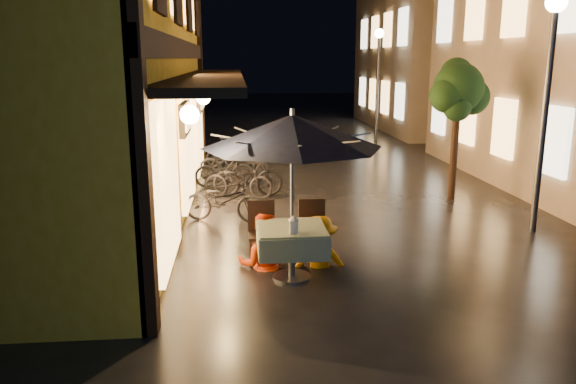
{
  "coord_description": "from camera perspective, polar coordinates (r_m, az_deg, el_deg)",
  "views": [
    {
      "loc": [
        -2.43,
        -7.49,
        3.12
      ],
      "look_at": [
        -1.67,
        0.74,
        1.15
      ],
      "focal_mm": 35.0,
      "sensor_mm": 36.0,
      "label": 1
    }
  ],
  "objects": [
    {
      "name": "bicycle_4",
      "position": [
        14.68,
        -5.57,
        2.96
      ],
      "size": [
        1.85,
        0.72,
        0.96
      ],
      "primitive_type": "imported",
      "rotation": [
        0.0,
        0.0,
        1.52
      ],
      "color": "black",
      "rests_on": "ground"
    },
    {
      "name": "cafe_chair_right",
      "position": [
        8.83,
        2.51,
        -3.6
      ],
      "size": [
        0.42,
        0.42,
        0.97
      ],
      "color": "black",
      "rests_on": "ground"
    },
    {
      "name": "east_building_far",
      "position": [
        27.36,
        16.52,
        13.98
      ],
      "size": [
        7.3,
        10.3,
        7.3
      ],
      "color": "tan",
      "rests_on": "ground"
    },
    {
      "name": "cafe_table",
      "position": [
        8.08,
        0.39,
        -4.87
      ],
      "size": [
        0.99,
        0.99,
        0.78
      ],
      "color": "#59595E",
      "rests_on": "ground"
    },
    {
      "name": "person_orange",
      "position": [
        8.51,
        -2.63,
        -2.32
      ],
      "size": [
        0.81,
        0.65,
        1.63
      ],
      "primitive_type": "imported",
      "rotation": [
        0.0,
        0.0,
        3.1
      ],
      "color": "#F23C09",
      "rests_on": "ground"
    },
    {
      "name": "streetlamp_far",
      "position": [
        22.17,
        9.15,
        12.7
      ],
      "size": [
        0.36,
        0.36,
        4.23
      ],
      "color": "#59595E",
      "rests_on": "ground"
    },
    {
      "name": "patio_umbrella",
      "position": [
        7.73,
        0.41,
        6.18
      ],
      "size": [
        2.54,
        2.54,
        2.46
      ],
      "color": "#59595E",
      "rests_on": "ground"
    },
    {
      "name": "street_tree",
      "position": [
        12.96,
        16.95,
        9.73
      ],
      "size": [
        1.43,
        1.2,
        3.15
      ],
      "color": "black",
      "rests_on": "ground"
    },
    {
      "name": "bicycle_1",
      "position": [
        12.96,
        -4.1,
        1.64
      ],
      "size": [
        1.62,
        0.46,
        0.97
      ],
      "primitive_type": "imported",
      "rotation": [
        0.0,
        0.0,
        1.57
      ],
      "color": "black",
      "rests_on": "ground"
    },
    {
      "name": "bicycle_3",
      "position": [
        13.99,
        -6.51,
        2.26
      ],
      "size": [
        1.49,
        0.52,
        0.88
      ],
      "primitive_type": "imported",
      "rotation": [
        0.0,
        0.0,
        1.64
      ],
      "color": "black",
      "rests_on": "ground"
    },
    {
      "name": "person_yellow",
      "position": [
        8.56,
        3.22,
        -2.62
      ],
      "size": [
        0.99,
        0.58,
        1.52
      ],
      "primitive_type": "imported",
      "rotation": [
        0.0,
        0.0,
        3.13
      ],
      "color": "#FF8E00",
      "rests_on": "ground"
    },
    {
      "name": "cafe_chair_left",
      "position": [
        8.77,
        -2.69,
        -3.74
      ],
      "size": [
        0.42,
        0.42,
        0.97
      ],
      "color": "black",
      "rests_on": "ground"
    },
    {
      "name": "bicycle_5",
      "position": [
        16.66,
        -5.87,
        4.07
      ],
      "size": [
        1.53,
        0.81,
        0.89
      ],
      "primitive_type": "imported",
      "rotation": [
        0.0,
        0.0,
        1.85
      ],
      "color": "black",
      "rests_on": "ground"
    },
    {
      "name": "west_building",
      "position": [
        11.97,
        -22.04,
        15.29
      ],
      "size": [
        5.9,
        11.4,
        7.4
      ],
      "color": "gold",
      "rests_on": "ground"
    },
    {
      "name": "bicycle_0",
      "position": [
        11.03,
        -6.54,
        -0.86
      ],
      "size": [
        1.69,
        0.95,
        0.84
      ],
      "primitive_type": "imported",
      "rotation": [
        0.0,
        0.0,
        1.31
      ],
      "color": "black",
      "rests_on": "ground"
    },
    {
      "name": "table_lantern",
      "position": [
        7.71,
        0.6,
        -3.19
      ],
      "size": [
        0.16,
        0.16,
        0.25
      ],
      "color": "white",
      "rests_on": "cafe_table"
    },
    {
      "name": "ground",
      "position": [
        8.47,
        11.93,
        -8.52
      ],
      "size": [
        90.0,
        90.0,
        0.0
      ],
      "primitive_type": "plane",
      "color": "black",
      "rests_on": "ground"
    },
    {
      "name": "bicycle_2",
      "position": [
        12.84,
        -5.06,
        1.2
      ],
      "size": [
        1.69,
        0.95,
        0.84
      ],
      "primitive_type": "imported",
      "rotation": [
        0.0,
        0.0,
        1.31
      ],
      "color": "black",
      "rests_on": "ground"
    },
    {
      "name": "streetlamp_near",
      "position": [
        10.94,
        25.01,
        11.11
      ],
      "size": [
        0.36,
        0.36,
        4.23
      ],
      "color": "#59595E",
      "rests_on": "ground"
    }
  ]
}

